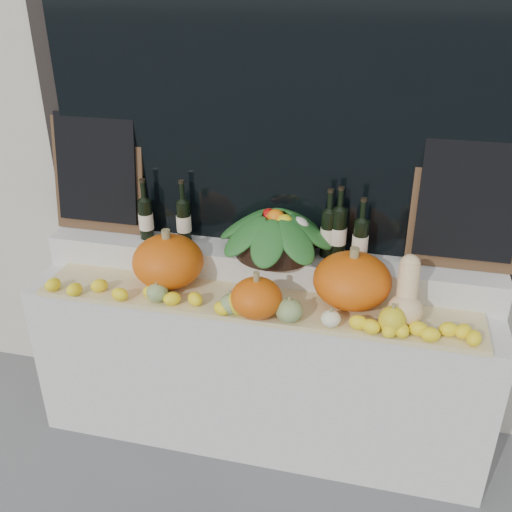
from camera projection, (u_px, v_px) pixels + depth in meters
display_sill at (259, 364)px, 3.00m from camera, size 2.30×0.55×0.88m
rear_tier at (266, 264)px, 2.90m from camera, size 2.30×0.25×0.16m
straw_bedding at (254, 304)px, 2.69m from camera, size 2.10×0.32×0.02m
pumpkin_left at (168, 261)px, 2.77m from camera, size 0.35×0.35×0.25m
pumpkin_right at (352, 280)px, 2.61m from camera, size 0.45×0.45×0.25m
pumpkin_center at (256, 298)px, 2.54m from camera, size 0.29×0.29×0.18m
butternut_squash at (406, 297)px, 2.48m from camera, size 0.15×0.21×0.29m
decorative_gourds at (276, 308)px, 2.53m from camera, size 1.19×0.13×0.14m
lemon_heap at (248, 308)px, 2.57m from camera, size 2.20×0.16×0.06m
produce_bowl at (275, 232)px, 2.78m from camera, size 0.61×0.61×0.24m
wine_bottle_far_left at (146, 218)px, 2.94m from camera, size 0.08×0.08×0.32m
wine_bottle_near_left at (184, 221)px, 2.91m from camera, size 0.08×0.08×0.33m
wine_bottle_tall at (338, 233)px, 2.75m from camera, size 0.08×0.08×0.36m
wine_bottle_near_right at (328, 233)px, 2.75m from camera, size 0.08×0.08×0.35m
wine_bottle_far_right at (360, 240)px, 2.70m from camera, size 0.08×0.08×0.33m
chalkboard_left at (97, 171)px, 2.96m from camera, size 0.50×0.12×0.62m
chalkboard_right at (468, 202)px, 2.58m from camera, size 0.50×0.12×0.62m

